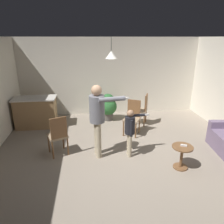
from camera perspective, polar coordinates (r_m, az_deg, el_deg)
name	(u,v)px	position (r m, az deg, el deg)	size (l,w,h in m)	color
ground	(126,158)	(5.06, 3.84, -12.29)	(7.68, 7.68, 0.00)	gray
wall_back	(110,77)	(7.58, -0.47, 9.60)	(6.40, 0.10, 2.70)	silver
kitchen_counter	(36,112)	(6.93, -19.97, -0.05)	(1.26, 0.66, 0.95)	#99754C
side_table_by_couch	(182,154)	(4.77, 18.50, -10.92)	(0.44, 0.44, 0.52)	brown
person_adult	(98,114)	(4.69, -3.92, -0.42)	(0.87, 0.49, 1.72)	tan
person_child	(130,128)	(4.82, 5.00, -4.35)	(0.59, 0.36, 1.16)	tan
dining_chair_by_counter	(142,108)	(6.73, 8.26, 1.02)	(0.55, 0.55, 1.00)	brown
dining_chair_near_wall	(58,134)	(5.06, -14.52, -5.90)	(0.55, 0.55, 1.00)	brown
dining_chair_centre_back	(133,116)	(6.02, 5.64, -1.13)	(0.57, 0.57, 1.00)	brown
potted_plant_corner	(108,106)	(7.05, -1.10, 1.72)	(0.59, 0.59, 0.91)	#4C4742
spare_remote_on_table	(184,145)	(4.69, 18.99, -8.62)	(0.04, 0.13, 0.04)	white
ceiling_light_pendant	(111,55)	(5.64, -0.20, 15.36)	(0.32, 0.32, 0.55)	silver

